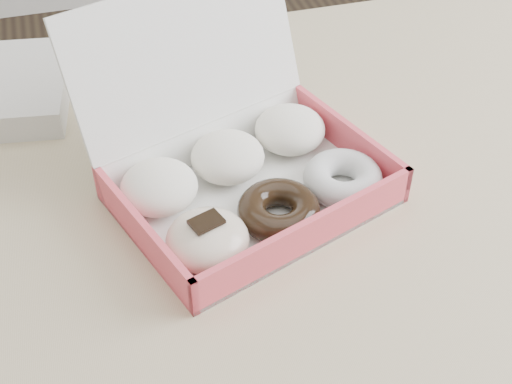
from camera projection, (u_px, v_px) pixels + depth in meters
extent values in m
cube|color=tan|center=(303.00, 171.00, 0.97)|extent=(1.20, 0.80, 0.04)
cylinder|color=tan|center=(479.00, 157.00, 1.59)|extent=(0.05, 0.05, 0.71)
cube|color=white|center=(252.00, 198.00, 0.90)|extent=(0.38, 0.33, 0.01)
cube|color=#E84B57|center=(309.00, 237.00, 0.82)|extent=(0.30, 0.11, 0.05)
cube|color=white|center=(204.00, 138.00, 0.95)|extent=(0.30, 0.11, 0.05)
cube|color=#E84B57|center=(142.00, 235.00, 0.82)|extent=(0.09, 0.22, 0.05)
cube|color=#E84B57|center=(347.00, 139.00, 0.95)|extent=(0.09, 0.22, 0.05)
cube|color=white|center=(191.00, 73.00, 0.91)|extent=(0.33, 0.19, 0.22)
ellipsoid|color=white|center=(159.00, 187.00, 0.87)|extent=(0.12, 0.12, 0.05)
ellipsoid|color=white|center=(228.00, 157.00, 0.91)|extent=(0.12, 0.12, 0.05)
ellipsoid|color=white|center=(290.00, 129.00, 0.96)|extent=(0.12, 0.12, 0.05)
ellipsoid|color=beige|center=(208.00, 240.00, 0.80)|extent=(0.12, 0.12, 0.05)
cube|color=black|center=(206.00, 222.00, 0.79)|extent=(0.04, 0.04, 0.00)
torus|color=black|center=(279.00, 210.00, 0.85)|extent=(0.13, 0.13, 0.03)
torus|color=silver|center=(343.00, 178.00, 0.90)|extent=(0.13, 0.13, 0.03)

